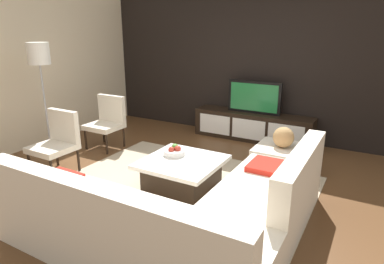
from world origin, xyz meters
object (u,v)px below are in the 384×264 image
at_px(ottoman, 281,161).
at_px(television, 254,97).
at_px(coffee_table, 182,173).
at_px(accent_chair_far, 108,119).
at_px(decorative_ball, 283,137).
at_px(fruit_bowl, 174,151).
at_px(floor_lamp, 39,61).
at_px(accent_chair_near, 58,139).
at_px(media_console, 253,126).
at_px(sectional_couch, 186,217).

bearing_deg(ottoman, television, 124.80).
xyz_separation_m(coffee_table, accent_chair_far, (-1.92, 0.73, 0.29)).
height_order(coffee_table, accent_chair_far, accent_chair_far).
height_order(ottoman, accent_chair_far, accent_chair_far).
distance_m(coffee_table, decorative_ball, 1.46).
bearing_deg(fruit_bowl, accent_chair_far, 160.03).
distance_m(coffee_table, floor_lamp, 2.76).
xyz_separation_m(accent_chair_near, accent_chair_far, (-0.15, 1.14, 0.00)).
distance_m(media_console, coffee_table, 2.30).
bearing_deg(decorative_ball, accent_chair_far, -174.08).
bearing_deg(floor_lamp, media_console, 42.44).
distance_m(coffee_table, ottoman, 1.42).
distance_m(accent_chair_near, fruit_bowl, 1.67).
bearing_deg(ottoman, accent_chair_far, -174.08).
height_order(accent_chair_near, decorative_ball, accent_chair_near).
xyz_separation_m(coffee_table, floor_lamp, (-2.45, -0.03, 1.28)).
xyz_separation_m(media_console, sectional_couch, (0.53, -3.28, 0.04)).
relative_size(television, coffee_table, 1.01).
bearing_deg(television, decorative_ball, -55.20).
bearing_deg(coffee_table, accent_chair_near, -166.96).
bearing_deg(ottoman, decorative_ball, 0.00).
distance_m(fruit_bowl, accent_chair_far, 1.85).
bearing_deg(coffee_table, fruit_bowl, 150.00).
distance_m(sectional_couch, ottoman, 2.05).
height_order(television, sectional_couch, television).
distance_m(floor_lamp, decorative_ball, 3.71).
relative_size(media_console, fruit_bowl, 7.63).
xyz_separation_m(sectional_couch, ottoman, (0.34, 2.01, -0.09)).
bearing_deg(sectional_couch, accent_chair_near, 166.64).
bearing_deg(media_console, decorative_ball, -55.19).
distance_m(sectional_couch, accent_chair_far, 3.08).
height_order(coffee_table, fruit_bowl, fruit_bowl).
bearing_deg(sectional_couch, floor_lamp, 162.94).
bearing_deg(media_console, television, 90.00).
relative_size(sectional_couch, decorative_ball, 8.91).
bearing_deg(sectional_couch, coffee_table, 122.85).
distance_m(media_console, decorative_ball, 1.56).
relative_size(media_console, accent_chair_near, 2.46).
bearing_deg(accent_chair_far, fruit_bowl, -16.66).
bearing_deg(accent_chair_far, coffee_table, -17.66).
distance_m(floor_lamp, accent_chair_far, 1.36).
relative_size(ottoman, decorative_ball, 2.47).
relative_size(fruit_bowl, decorative_ball, 0.99).
bearing_deg(floor_lamp, decorative_ball, 17.33).
distance_m(media_console, ottoman, 1.54).
height_order(sectional_couch, accent_chair_far, accent_chair_far).
relative_size(television, accent_chair_far, 1.10).
bearing_deg(accent_chair_near, floor_lamp, 148.39).
relative_size(accent_chair_near, floor_lamp, 0.50).
height_order(sectional_couch, ottoman, sectional_couch).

